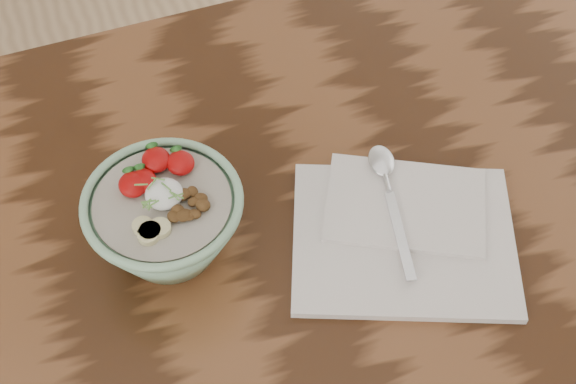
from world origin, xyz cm
name	(u,v)px	position (x,y,z in cm)	size (l,w,h in cm)	color
table	(125,362)	(0.00, 0.00, 65.70)	(160.00, 90.00, 75.00)	#341C0D
breakfast_bowl	(166,220)	(8.59, 7.00, 80.79)	(17.03, 17.03, 11.30)	#85B48D
napkin	(404,232)	(33.88, -0.23, 75.64)	(30.63, 27.97, 1.53)	silver
spoon	(386,178)	(34.57, 6.57, 76.94)	(6.21, 18.81, 0.98)	silver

